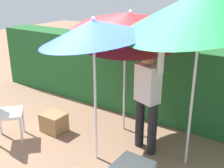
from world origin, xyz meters
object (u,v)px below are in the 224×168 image
umbrella_orange (204,4)px  crate_cardboard (54,122)px  chair_plastic (3,111)px  umbrella_rainbow (128,23)px  person_vendor (147,94)px  umbrella_yellow (94,30)px

umbrella_orange → crate_cardboard: (-2.30, -0.37, -2.07)m
umbrella_orange → crate_cardboard: size_ratio=6.82×
chair_plastic → crate_cardboard: (0.46, 0.64, -0.35)m
chair_plastic → crate_cardboard: 0.87m
umbrella_rainbow → chair_plastic: size_ratio=2.63×
umbrella_rainbow → person_vendor: 1.18m
person_vendor → chair_plastic: (-2.07, -1.03, -0.42)m
umbrella_orange → crate_cardboard: 3.12m
umbrella_yellow → person_vendor: umbrella_yellow is taller
umbrella_orange → crate_cardboard: umbrella_orange is taller
umbrella_rainbow → chair_plastic: (-1.48, -1.41, -1.37)m
umbrella_orange → person_vendor: 1.48m
umbrella_yellow → crate_cardboard: 2.09m
umbrella_rainbow → crate_cardboard: umbrella_rainbow is taller
person_vendor → umbrella_yellow: bearing=-127.8°
umbrella_rainbow → umbrella_yellow: size_ratio=1.08×
umbrella_yellow → person_vendor: bearing=52.2°
person_vendor → crate_cardboard: (-1.61, -0.38, -0.77)m
person_vendor → crate_cardboard: size_ratio=4.62×
chair_plastic → umbrella_orange: bearing=20.0°
umbrella_orange → umbrella_yellow: (-1.18, -0.61, -0.33)m
umbrella_orange → umbrella_yellow: size_ratio=1.27×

